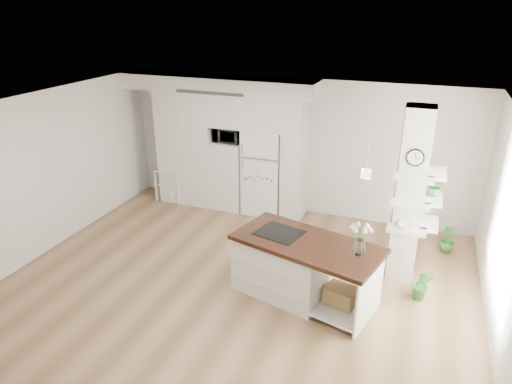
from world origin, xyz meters
The scene contains 14 objects.
floor centered at (0.00, 0.00, 0.00)m, with size 7.00×6.00×0.01m, color #A47A59.
room centered at (0.00, 0.00, 1.86)m, with size 7.04×6.04×2.72m.
cabinet_wall centered at (-1.45, 2.67, 1.51)m, with size 4.00×0.71×2.70m.
refrigerator centered at (-0.53, 2.68, 0.88)m, with size 0.78×0.69×1.75m.
column centered at (2.38, 1.13, 1.35)m, with size 0.69×0.90×2.70m.
window centered at (3.48, 0.30, 1.50)m, with size 2.40×2.40×0.00m, color white.
pendant_light centered at (1.70, 0.15, 2.12)m, with size 0.12×0.12×0.10m, color white.
kitchen_island centered at (0.82, 0.12, 0.48)m, with size 2.24×1.47×1.50m.
bookshelf centered at (-2.59, 2.50, 0.31)m, with size 0.61×0.38×0.70m.
floor_plant_a centered at (2.64, 0.60, 0.26)m, with size 0.29×0.23×0.53m, color #357830.
floor_plant_b centered at (3.00, 2.24, 0.22)m, with size 0.25×0.25×0.45m, color #357830.
microwave centered at (-1.27, 2.62, 1.57)m, with size 0.54×0.37×0.30m, color #2D2D2D.
shelf_plant centered at (2.63, 1.30, 1.52)m, with size 0.27×0.23×0.30m, color #357830.
decor_bowl centered at (2.30, 0.90, 1.00)m, with size 0.22×0.22×0.05m, color white.
Camera 1 is at (2.37, -5.41, 4.01)m, focal length 32.00 mm.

